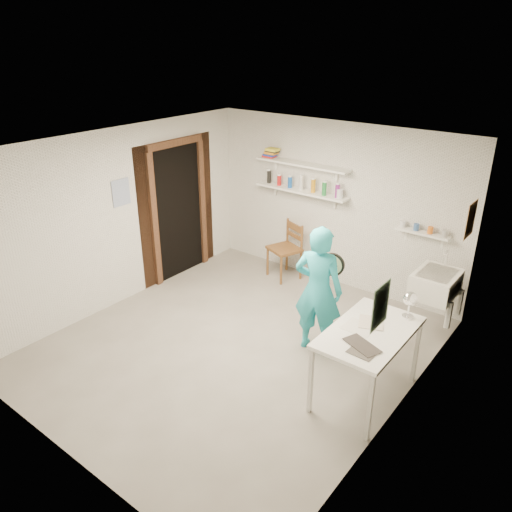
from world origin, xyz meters
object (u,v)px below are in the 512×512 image
Objects in this scene: work_table at (366,364)px; desk_lamp at (410,299)px; man at (318,290)px; wall_clock at (333,264)px; belfast_sink at (436,284)px; wooden_chair at (284,249)px.

desk_lamp reaches higher than work_table.
man is 0.34m from wall_clock.
wall_clock reaches higher than belfast_sink.
belfast_sink is 2.14× the size of wall_clock.
man reaches higher than belfast_sink.
man is at bearing -130.00° from belfast_sink.
work_table is at bearing 140.41° from man.
wall_clock reaches higher than desk_lamp.
belfast_sink is 1.50m from man.
wall_clock reaches higher than wooden_chair.
belfast_sink is 1.35m from wall_clock.
man is 1.08m from desk_lamp.
wooden_chair is 6.37× the size of desk_lamp.
wall_clock is 1.92m from wooden_chair.
belfast_sink is 0.38× the size of man.
man is 5.56× the size of wall_clock.
wooden_chair is at bearing 141.68° from work_table.
wooden_chair is at bearing -56.49° from man.
man is at bearing -22.46° from wooden_chair.
belfast_sink is at bearing -142.60° from man.
belfast_sink is 0.51× the size of work_table.
work_table is at bearing -112.42° from desk_lamp.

